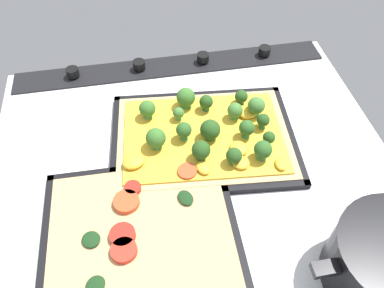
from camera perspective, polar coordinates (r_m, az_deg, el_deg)
The scene contains 6 objects.
ground_plane at distance 70.32cm, azimuth 0.69°, elevation -5.61°, with size 74.60×70.54×3.00cm, color silver.
stove_control_panel at distance 90.46cm, azimuth -3.09°, elevation 11.77°, with size 71.61×7.00×2.60cm.
baking_tray_front at distance 74.06cm, azimuth 1.70°, elevation 0.69°, with size 37.54×28.73×1.30cm.
broccoli_pizza at distance 72.79cm, azimuth 2.16°, elevation 1.68°, with size 34.93×26.12×5.75cm.
baking_tray_back at distance 63.55cm, azimuth -7.68°, elevation -12.97°, with size 31.81×26.96×1.30cm.
veggie_pizza_back at distance 63.06cm, azimuth -7.84°, elevation -12.49°, with size 29.36×24.51×1.90cm.
Camera 1 is at (7.83, 38.79, 56.63)cm, focal length 35.53 mm.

